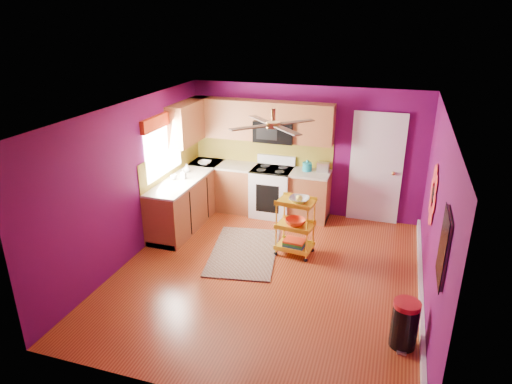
% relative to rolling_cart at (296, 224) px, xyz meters
% --- Properties ---
extents(ground, '(5.00, 5.00, 0.00)m').
position_rel_rolling_cart_xyz_m(ground, '(-0.25, -0.74, -0.54)').
color(ground, maroon).
rests_on(ground, ground).
extents(room_envelope, '(4.54, 5.04, 2.52)m').
position_rel_rolling_cart_xyz_m(room_envelope, '(-0.22, -0.74, 1.09)').
color(room_envelope, '#5A0A4B').
rests_on(room_envelope, ground).
extents(lower_cabinets, '(2.81, 2.31, 0.94)m').
position_rel_rolling_cart_xyz_m(lower_cabinets, '(-1.60, 1.07, -0.11)').
color(lower_cabinets, brown).
rests_on(lower_cabinets, ground).
extents(electric_range, '(0.76, 0.66, 1.13)m').
position_rel_rolling_cart_xyz_m(electric_range, '(-0.80, 1.43, -0.06)').
color(electric_range, white).
rests_on(electric_range, ground).
extents(upper_cabinetry, '(2.80, 2.30, 1.26)m').
position_rel_rolling_cart_xyz_m(upper_cabinetry, '(-1.49, 1.43, 1.26)').
color(upper_cabinetry, brown).
rests_on(upper_cabinetry, ground).
extents(left_window, '(0.08, 1.35, 1.08)m').
position_rel_rolling_cart_xyz_m(left_window, '(-2.47, 0.31, 1.20)').
color(left_window, white).
rests_on(left_window, ground).
extents(panel_door, '(0.95, 0.11, 2.15)m').
position_rel_rolling_cart_xyz_m(panel_door, '(1.10, 1.72, 0.48)').
color(panel_door, white).
rests_on(panel_door, ground).
extents(right_wall_art, '(0.04, 2.74, 1.04)m').
position_rel_rolling_cart_xyz_m(right_wall_art, '(1.98, -1.08, 0.90)').
color(right_wall_art, black).
rests_on(right_wall_art, ground).
extents(ceiling_fan, '(1.01, 1.01, 0.26)m').
position_rel_rolling_cart_xyz_m(ceiling_fan, '(-0.25, -0.54, 1.75)').
color(ceiling_fan, '#BF8C3F').
rests_on(ceiling_fan, ground).
extents(shag_rug, '(1.33, 1.88, 0.02)m').
position_rel_rolling_cart_xyz_m(shag_rug, '(-0.81, -0.22, -0.53)').
color(shag_rug, black).
rests_on(shag_rug, ground).
extents(rolling_cart, '(0.63, 0.49, 1.05)m').
position_rel_rolling_cart_xyz_m(rolling_cart, '(0.00, 0.00, 0.00)').
color(rolling_cart, gold).
rests_on(rolling_cart, ground).
extents(trash_can, '(0.33, 0.35, 0.61)m').
position_rel_rolling_cart_xyz_m(trash_can, '(1.74, -1.79, -0.24)').
color(trash_can, black).
rests_on(trash_can, ground).
extents(teal_kettle, '(0.18, 0.18, 0.21)m').
position_rel_rolling_cart_xyz_m(teal_kettle, '(-0.15, 1.53, 0.48)').
color(teal_kettle, teal).
rests_on(teal_kettle, lower_cabinets).
extents(toaster, '(0.22, 0.15, 0.18)m').
position_rel_rolling_cart_xyz_m(toaster, '(0.15, 1.55, 0.49)').
color(toaster, beige).
rests_on(toaster, lower_cabinets).
extents(soap_bottle_a, '(0.08, 0.09, 0.19)m').
position_rel_rolling_cart_xyz_m(soap_bottle_a, '(-2.18, 0.42, 0.49)').
color(soap_bottle_a, '#EA3F72').
rests_on(soap_bottle_a, lower_cabinets).
extents(soap_bottle_b, '(0.12, 0.12, 0.16)m').
position_rel_rolling_cart_xyz_m(soap_bottle_b, '(-2.28, 0.76, 0.48)').
color(soap_bottle_b, white).
rests_on(soap_bottle_b, lower_cabinets).
extents(counter_dish, '(0.25, 0.25, 0.06)m').
position_rel_rolling_cart_xyz_m(counter_dish, '(-2.15, 1.30, 0.43)').
color(counter_dish, white).
rests_on(counter_dish, lower_cabinets).
extents(counter_cup, '(0.12, 0.12, 0.09)m').
position_rel_rolling_cart_xyz_m(counter_cup, '(-2.32, 0.33, 0.44)').
color(counter_cup, white).
rests_on(counter_cup, lower_cabinets).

